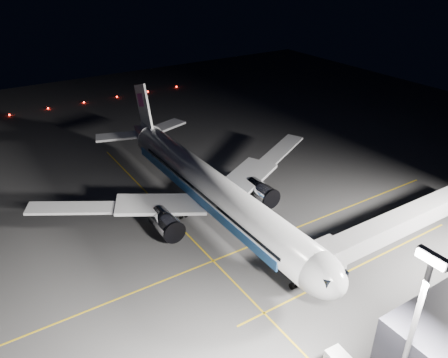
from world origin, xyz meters
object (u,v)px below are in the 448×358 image
jet_bridge (399,223)px  baggage_tug (245,176)px  airliner (209,187)px  floodlight_mast_south (410,339)px  safety_cone_b (253,225)px  safety_cone_a (226,203)px  safety_cone_c (264,193)px

jet_bridge → baggage_tug: size_ratio=13.50×
airliner → floodlight_mast_south: (41.08, -6.01, 7.21)m
baggage_tug → floodlight_mast_south: bearing=-12.8°
safety_cone_b → safety_cone_a: bearing=180.0°
safety_cone_a → safety_cone_c: safety_cone_c is taller
safety_cone_b → safety_cone_c: size_ratio=1.05×
baggage_tug → safety_cone_a: 9.84m
floodlight_mast_south → safety_cone_c: floodlight_mast_south is taller
jet_bridge → safety_cone_a: bearing=-149.9°
airliner → floodlight_mast_south: floodlight_mast_south is taller
airliner → safety_cone_a: bearing=106.5°
airliner → safety_cone_a: airliner is taller
baggage_tug → safety_cone_b: bearing=-22.1°
safety_cone_a → airliner: bearing=-73.5°
baggage_tug → jet_bridge: bearing=19.2°
jet_bridge → baggage_tug: bearing=-168.6°
safety_cone_c → airliner: bearing=-89.1°
airliner → floodlight_mast_south: 42.13m
jet_bridge → safety_cone_b: jet_bridge is taller
jet_bridge → airliner: bearing=-142.0°
safety_cone_b → safety_cone_c: safety_cone_b is taller
jet_bridge → safety_cone_c: jet_bridge is taller
floodlight_mast_south → safety_cone_c: size_ratio=32.54×
jet_bridge → floodlight_mast_south: (18.00, -24.07, 7.79)m
safety_cone_b → floodlight_mast_south: bearing=-16.4°
safety_cone_c → safety_cone_a: bearing=-97.5°
baggage_tug → safety_cone_c: baggage_tug is taller
floodlight_mast_south → safety_cone_c: 46.44m
airliner → baggage_tug: airliner is taller
baggage_tug → safety_cone_a: (5.68, -8.02, -0.49)m
jet_bridge → floodlight_mast_south: 31.05m
airliner → safety_cone_b: size_ratio=92.45×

